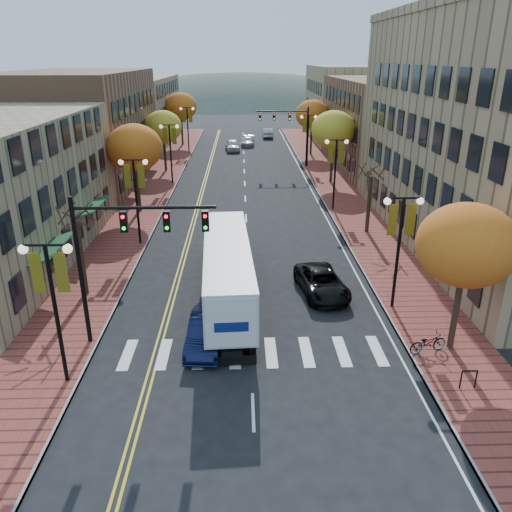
{
  "coord_description": "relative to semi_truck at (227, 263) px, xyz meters",
  "views": [
    {
      "loc": [
        -0.34,
        -17.11,
        12.36
      ],
      "look_at": [
        0.41,
        8.17,
        2.2
      ],
      "focal_mm": 35.0,
      "sensor_mm": 36.0,
      "label": 1
    }
  ],
  "objects": [
    {
      "name": "car_far_silver",
      "position": [
        1.85,
        49.98,
        -1.4
      ],
      "size": [
        2.15,
        4.67,
        1.32
      ],
      "primitive_type": "imported",
      "rotation": [
        0.0,
        0.0,
        -0.07
      ],
      "color": "#939299",
      "rests_on": "ground"
    },
    {
      "name": "lamp_right_b",
      "position": [
        8.68,
        16.44,
        2.23
      ],
      "size": [
        1.96,
        0.36,
        6.05
      ],
      "color": "black",
      "rests_on": "ground"
    },
    {
      "name": "tree_left_a",
      "position": [
        -7.82,
        0.44,
        0.19
      ],
      "size": [
        0.28,
        0.28,
        4.2
      ],
      "color": "#382619",
      "rests_on": "sidewalk_left"
    },
    {
      "name": "lamp_left_c",
      "position": [
        -6.32,
        26.44,
        2.23
      ],
      "size": [
        1.96,
        0.36,
        6.05
      ],
      "color": "black",
      "rests_on": "ground"
    },
    {
      "name": "lamp_left_b",
      "position": [
        -6.32,
        8.44,
        2.23
      ],
      "size": [
        1.96,
        0.36,
        6.05
      ],
      "color": "black",
      "rests_on": "ground"
    },
    {
      "name": "black_suv",
      "position": [
        5.23,
        0.35,
        -1.38
      ],
      "size": [
        2.89,
        5.16,
        1.36
      ],
      "primitive_type": "imported",
      "rotation": [
        0.0,
        0.0,
        0.13
      ],
      "color": "black",
      "rests_on": "ground"
    },
    {
      "name": "semi_truck",
      "position": [
        0.0,
        0.0,
        0.0
      ],
      "size": [
        2.98,
        14.21,
        3.53
      ],
      "rotation": [
        0.0,
        0.0,
        0.05
      ],
      "color": "black",
      "rests_on": "ground"
    },
    {
      "name": "tree_left_c",
      "position": [
        -7.82,
        32.44,
        2.99
      ],
      "size": [
        4.16,
        4.16,
        6.69
      ],
      "color": "#382619",
      "rests_on": "sidewalk_left"
    },
    {
      "name": "tree_right_c",
      "position": [
        10.18,
        26.44,
        3.38
      ],
      "size": [
        4.48,
        4.48,
        7.21
      ],
      "color": "#382619",
      "rests_on": "sidewalk_right"
    },
    {
      "name": "sidewalk_right",
      "position": [
        10.18,
        24.94,
        -1.99
      ],
      "size": [
        4.0,
        85.0,
        0.15
      ],
      "primitive_type": "cube",
      "color": "brown",
      "rests_on": "ground"
    },
    {
      "name": "traffic_mast_near",
      "position": [
        -4.3,
        -4.56,
        2.86
      ],
      "size": [
        6.1,
        0.35,
        7.0
      ],
      "color": "black",
      "rests_on": "ground"
    },
    {
      "name": "building_left_far",
      "position": [
        -15.82,
        53.44,
        2.69
      ],
      "size": [
        12.0,
        26.0,
        9.5
      ],
      "primitive_type": "cube",
      "color": "#9E8966",
      "rests_on": "ground"
    },
    {
      "name": "car_far_oncoming",
      "position": [
        5.18,
        57.88,
        -1.32
      ],
      "size": [
        1.62,
        4.53,
        1.49
      ],
      "primitive_type": "imported",
      "rotation": [
        0.0,
        0.0,
        3.15
      ],
      "color": "#A5A5AD",
      "rests_on": "ground"
    },
    {
      "name": "building_right_far",
      "position": [
        19.68,
        56.44,
        3.44
      ],
      "size": [
        15.0,
        20.0,
        11.0
      ],
      "primitive_type": "cube",
      "color": "#9E8966",
      "rests_on": "ground"
    },
    {
      "name": "building_left_mid",
      "position": [
        -15.82,
        28.44,
        3.44
      ],
      "size": [
        12.0,
        24.0,
        11.0
      ],
      "primitive_type": "cube",
      "color": "brown",
      "rests_on": "ground"
    },
    {
      "name": "navy_sedan",
      "position": [
        -0.83,
        -4.81,
        -1.35
      ],
      "size": [
        1.82,
        4.43,
        1.43
      ],
      "primitive_type": "imported",
      "rotation": [
        0.0,
        0.0,
        -0.07
      ],
      "color": "black",
      "rests_on": "ground"
    },
    {
      "name": "tree_right_d",
      "position": [
        10.18,
        42.44,
        3.23
      ],
      "size": [
        4.35,
        4.35,
        7.0
      ],
      "color": "#382619",
      "rests_on": "sidewalk_right"
    },
    {
      "name": "tree_left_b",
      "position": [
        -7.82,
        16.44,
        3.38
      ],
      "size": [
        4.48,
        4.48,
        7.21
      ],
      "color": "#382619",
      "rests_on": "sidewalk_left"
    },
    {
      "name": "ground",
      "position": [
        1.18,
        -7.56,
        -2.06
      ],
      "size": [
        200.0,
        200.0,
        0.0
      ],
      "primitive_type": "plane",
      "color": "black",
      "rests_on": "ground"
    },
    {
      "name": "tree_left_d",
      "position": [
        -7.82,
        50.44,
        3.54
      ],
      "size": [
        4.61,
        4.61,
        7.42
      ],
      "color": "#382619",
      "rests_on": "sidewalk_left"
    },
    {
      "name": "lamp_left_a",
      "position": [
        -6.32,
        -7.56,
        2.23
      ],
      "size": [
        1.96,
        0.36,
        6.05
      ],
      "color": "black",
      "rests_on": "ground"
    },
    {
      "name": "lamp_right_c",
      "position": [
        8.68,
        34.44,
        2.23
      ],
      "size": [
        1.96,
        0.36,
        6.05
      ],
      "color": "black",
      "rests_on": "ground"
    },
    {
      "name": "car_far_white",
      "position": [
        -0.36,
        45.8,
        -1.28
      ],
      "size": [
        2.27,
        4.75,
        1.57
      ],
      "primitive_type": "imported",
      "rotation": [
        0.0,
        0.0,
        0.09
      ],
      "color": "silver",
      "rests_on": "ground"
    },
    {
      "name": "bicycle",
      "position": [
        8.98,
        -5.94,
        -1.44
      ],
      "size": [
        1.9,
        1.1,
        0.95
      ],
      "primitive_type": "imported",
      "rotation": [
        0.0,
        0.0,
        1.85
      ],
      "color": "gray",
      "rests_on": "sidewalk_right"
    },
    {
      "name": "traffic_mast_far",
      "position": [
        6.65,
        34.44,
        2.86
      ],
      "size": [
        6.1,
        0.34,
        7.0
      ],
      "color": "black",
      "rests_on": "ground"
    },
    {
      "name": "lamp_right_a",
      "position": [
        8.68,
        -1.56,
        2.23
      ],
      "size": [
        1.96,
        0.36,
        6.05
      ],
      "color": "black",
      "rests_on": "ground"
    },
    {
      "name": "building_right_mid",
      "position": [
        19.68,
        34.44,
        2.94
      ],
      "size": [
        15.0,
        24.0,
        10.0
      ],
      "primitive_type": "cube",
      "color": "brown",
      "rests_on": "ground"
    },
    {
      "name": "lamp_left_d",
      "position": [
        -6.32,
        44.44,
        2.23
      ],
      "size": [
        1.96,
        0.36,
        6.05
      ],
      "color": "black",
      "rests_on": "ground"
    },
    {
      "name": "tree_right_a",
      "position": [
        10.18,
        -5.56,
        2.99
      ],
      "size": [
        4.16,
        4.16,
        6.69
      ],
      "color": "#382619",
      "rests_on": "sidewalk_right"
    },
    {
      "name": "tree_right_b",
      "position": [
        10.18,
        10.44,
        0.19
      ],
      "size": [
        0.28,
        0.28,
        4.2
      ],
      "color": "#382619",
      "rests_on": "sidewalk_right"
    },
    {
      "name": "sidewalk_left",
      "position": [
        -7.82,
        24.94,
        -1.99
      ],
      "size": [
        4.0,
        85.0,
        0.15
      ],
      "primitive_type": "cube",
      "color": "brown",
      "rests_on": "ground"
    }
  ]
}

